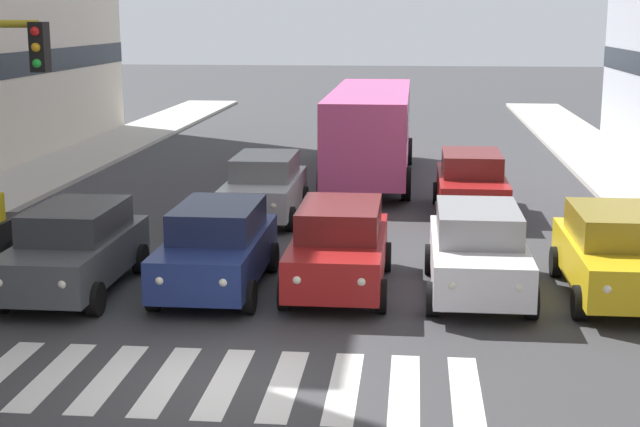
% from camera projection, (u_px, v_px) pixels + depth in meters
% --- Properties ---
extents(ground_plane, '(180.00, 180.00, 0.00)m').
position_uv_depth(ground_plane, '(225.00, 382.00, 14.18)').
color(ground_plane, '#38383A').
extents(crosswalk_markings, '(7.65, 2.80, 0.01)m').
position_uv_depth(crosswalk_markings, '(225.00, 382.00, 14.18)').
color(crosswalk_markings, silver).
rests_on(crosswalk_markings, ground_plane).
extents(car_0, '(2.02, 4.44, 1.72)m').
position_uv_depth(car_0, '(615.00, 253.00, 18.30)').
color(car_0, gold).
rests_on(car_0, ground_plane).
extents(car_1, '(2.02, 4.44, 1.72)m').
position_uv_depth(car_1, '(478.00, 250.00, 18.51)').
color(car_1, silver).
rests_on(car_1, ground_plane).
extents(car_2, '(2.02, 4.44, 1.72)m').
position_uv_depth(car_2, '(339.00, 246.00, 18.86)').
color(car_2, maroon).
rests_on(car_2, ground_plane).
extents(car_3, '(2.02, 4.44, 1.72)m').
position_uv_depth(car_3, '(217.00, 247.00, 18.81)').
color(car_3, navy).
rests_on(car_3, ground_plane).
extents(car_4, '(2.02, 4.44, 1.72)m').
position_uv_depth(car_4, '(75.00, 248.00, 18.69)').
color(car_4, '#474C51').
rests_on(car_4, ground_plane).
extents(car_row2_0, '(2.02, 4.44, 1.72)m').
position_uv_depth(car_row2_0, '(471.00, 183.00, 25.93)').
color(car_row2_0, maroon).
rests_on(car_row2_0, ground_plane).
extents(car_row2_1, '(2.02, 4.44, 1.72)m').
position_uv_depth(car_row2_1, '(265.00, 186.00, 25.44)').
color(car_row2_1, '#B2B7BC').
rests_on(car_row2_1, ground_plane).
extents(bus_behind_traffic, '(2.78, 10.50, 3.00)m').
position_uv_depth(bus_behind_traffic, '(371.00, 124.00, 31.38)').
color(bus_behind_traffic, '#DB5193').
rests_on(bus_behind_traffic, ground_plane).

